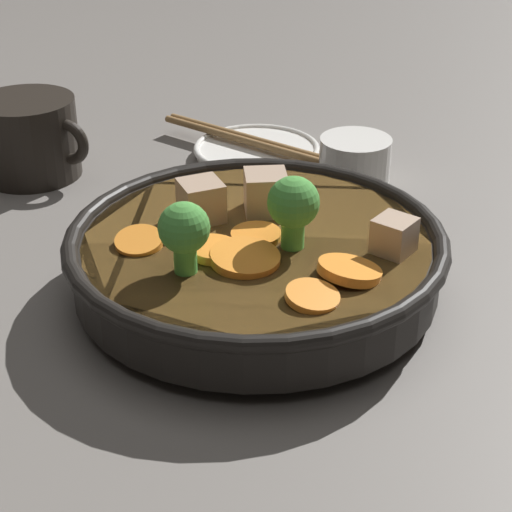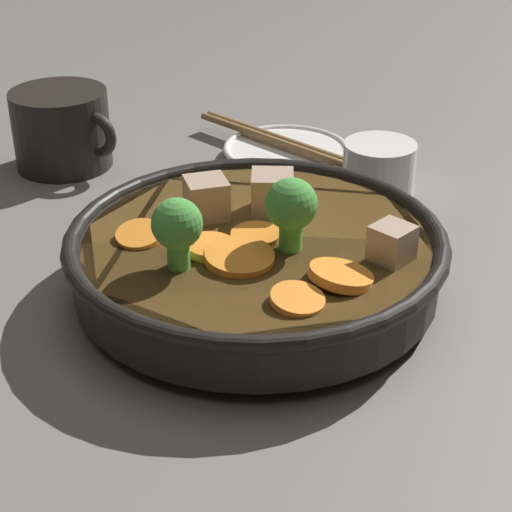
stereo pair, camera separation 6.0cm
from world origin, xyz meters
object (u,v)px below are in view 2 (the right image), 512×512
Objects in this scene: side_saucer at (286,152)px; tea_cup at (382,169)px; chopsticks_pair at (287,143)px; dark_mug at (62,129)px; stirfry_bowl at (256,254)px.

tea_cup is (0.11, -0.03, 0.02)m from side_saucer.
side_saucer is 0.01m from chopsticks_pair.
side_saucer is 1.11× the size of dark_mug.
dark_mug is (-0.28, 0.10, 0.00)m from stirfry_bowl.
side_saucer is 1.93× the size of tea_cup.
stirfry_bowl is 2.40× the size of dark_mug.
dark_mug is 0.21m from chopsticks_pair.
side_saucer is at bearing 36.98° from dark_mug.
chopsticks_pair is (-0.00, 0.00, 0.01)m from side_saucer.
stirfry_bowl is at bearing -90.90° from tea_cup.
chopsticks_pair is (-0.11, 0.23, -0.02)m from stirfry_bowl.
side_saucer is 0.55× the size of chopsticks_pair.
chopsticks_pair is at bearing 167.36° from tea_cup.
chopsticks_pair is at bearing 115.71° from stirfry_bowl.
stirfry_bowl is 0.26m from side_saucer.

